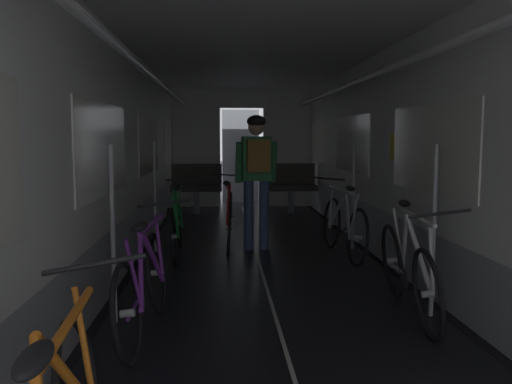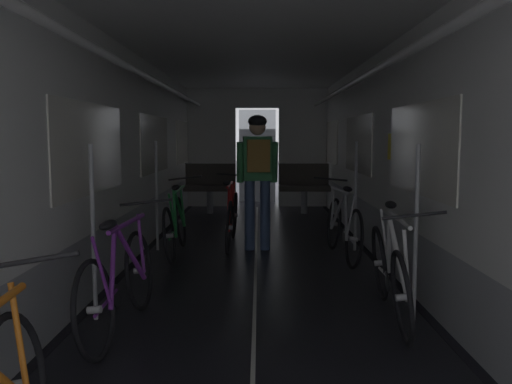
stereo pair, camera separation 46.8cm
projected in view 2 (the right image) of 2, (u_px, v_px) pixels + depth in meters
The scene contains 9 objects.
train_car_shell at pixel (255, 114), 5.54m from camera, with size 3.14×12.34×2.57m.
bench_seat_far_left at pixel (210, 183), 10.11m from camera, with size 0.98×0.51×0.95m.
bench_seat_far_right at pixel (304, 183), 10.10m from camera, with size 0.98×0.51×0.95m.
bicycle_white at pixel (390, 272), 4.22m from camera, with size 0.44×1.69×0.95m.
bicycle_green at pixel (176, 224), 6.51m from camera, with size 0.44×1.69×0.95m.
bicycle_purple at pixel (120, 282), 3.93m from camera, with size 0.44×1.69×0.95m.
bicycle_silver at pixel (343, 227), 6.32m from camera, with size 0.44×1.69×0.95m.
person_cyclist_aisle at pixel (258, 167), 6.72m from camera, with size 0.54×0.41×1.73m.
bicycle_red_in_aisle at pixel (232, 217), 7.05m from camera, with size 0.44×1.69×0.94m.
Camera 2 is at (0.04, -2.00, 1.45)m, focal length 37.09 mm.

